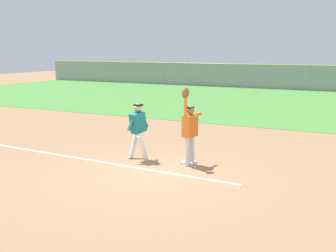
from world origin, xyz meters
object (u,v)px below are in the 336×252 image
object	(u,v)px
runner	(138,128)
parked_car_black	(245,77)
fielder	(189,127)
parked_car_blue	(195,75)
baseball	(185,92)
first_base	(188,163)
parked_car_red	(316,79)

from	to	relation	value
runner	parked_car_black	size ratio (longest dim) A/B	0.38
fielder	parked_car_blue	size ratio (longest dim) A/B	0.51
baseball	first_base	bearing A→B (deg)	5.04
fielder	parked_car_red	bearing A→B (deg)	-75.72
runner	baseball	bearing A→B (deg)	26.59
first_base	parked_car_black	distance (m)	28.49
parked_car_blue	baseball	bearing A→B (deg)	-68.83
parked_car_black	baseball	bearing A→B (deg)	-78.97
first_base	baseball	world-z (taller)	baseball
fielder	baseball	size ratio (longest dim) A/B	30.81
runner	parked_car_red	xyz separation A→B (m)	(1.01, 27.91, -0.32)
fielder	parked_car_blue	bearing A→B (deg)	-53.86
runner	parked_car_black	world-z (taller)	runner
fielder	first_base	bearing A→B (deg)	-45.58
fielder	runner	world-z (taller)	fielder
first_base	baseball	distance (m)	2.07
runner	parked_car_blue	world-z (taller)	runner
parked_car_black	runner	bearing A→B (deg)	-81.85
parked_car_blue	first_base	bearing A→B (deg)	-68.60
fielder	parked_car_blue	world-z (taller)	fielder
first_base	parked_car_red	distance (m)	27.64
runner	baseball	world-z (taller)	baseball
baseball	parked_car_black	world-z (taller)	baseball
first_base	fielder	xyz separation A→B (m)	(0.09, -0.14, 1.08)
parked_car_red	parked_car_blue	bearing A→B (deg)	173.43
parked_car_black	fielder	bearing A→B (deg)	-78.61
first_base	parked_car_red	size ratio (longest dim) A/B	0.08
first_base	parked_car_blue	world-z (taller)	parked_car_blue
fielder	parked_car_black	size ratio (longest dim) A/B	0.51
parked_car_blue	parked_car_red	distance (m)	11.45
fielder	parked_car_red	distance (m)	27.78
fielder	baseball	distance (m)	1.02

